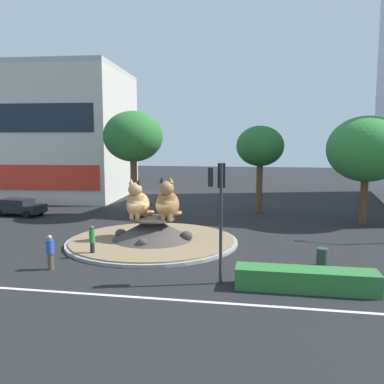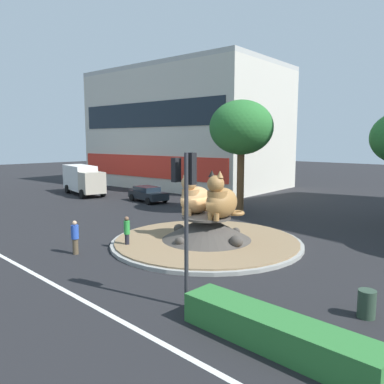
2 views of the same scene
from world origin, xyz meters
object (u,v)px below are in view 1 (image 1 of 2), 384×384
litter_bin (322,257)px  second_tree_near_tower (260,147)px  cat_statue_calico (138,203)px  cat_statue_tabby (167,203)px  pedestrian_green_shirt (92,240)px  sedan_on_far_lane (19,207)px  broadleaf_tree_behind_island (133,137)px  pedestrian_blue_shirt (50,251)px  shophouse_block (24,134)px  traffic_light_mast (219,196)px  third_tree_left (366,149)px

litter_bin → second_tree_near_tower: bearing=102.5°
cat_statue_calico → cat_statue_tabby: size_ratio=0.93×
pedestrian_green_shirt → sedan_on_far_lane: size_ratio=0.40×
broadleaf_tree_behind_island → second_tree_near_tower: bearing=20.4°
second_tree_near_tower → pedestrian_blue_shirt: size_ratio=4.43×
pedestrian_green_shirt → cat_statue_tabby: bearing=-49.9°
pedestrian_blue_shirt → litter_bin: size_ratio=1.88×
second_tree_near_tower → sedan_on_far_lane: size_ratio=1.73×
second_tree_near_tower → litter_bin: bearing=-77.5°
cat_statue_calico → litter_bin: (10.44, -3.09, -1.98)m
cat_statue_calico → shophouse_block: size_ratio=0.10×
cat_statue_tabby → traffic_light_mast: bearing=22.4°
second_tree_near_tower → litter_bin: (3.31, -14.96, -5.26)m
shophouse_block → sedan_on_far_lane: shophouse_block is taller
cat_statue_calico → pedestrian_green_shirt: (-1.37, -3.64, -1.50)m
third_tree_left → cat_statue_tabby: bearing=-147.4°
cat_statue_tabby → shophouse_block: size_ratio=0.11×
cat_statue_tabby → second_tree_near_tower: size_ratio=0.36×
traffic_light_mast → pedestrian_blue_shirt: bearing=84.0°
sedan_on_far_lane → traffic_light_mast: bearing=-29.5°
broadleaf_tree_behind_island → sedan_on_far_lane: (-9.68, -1.07, -5.74)m
cat_statue_tabby → third_tree_left: (13.01, 8.31, 3.10)m
cat_statue_tabby → pedestrian_green_shirt: bearing=-49.7°
cat_statue_calico → shophouse_block: (-19.36, 19.02, 4.60)m
shophouse_block → pedestrian_green_shirt: shophouse_block is taller
traffic_light_mast → second_tree_near_tower: bearing=-7.4°
cat_statue_calico → shophouse_block: 27.53m
traffic_light_mast → third_tree_left: size_ratio=0.65×
shophouse_block → third_tree_left: size_ratio=2.97×
traffic_light_mast → sedan_on_far_lane: traffic_light_mast is taller
cat_statue_calico → cat_statue_tabby: 1.86m
third_tree_left → sedan_on_far_lane: third_tree_left is taller
shophouse_block → second_tree_near_tower: size_ratio=3.18×
traffic_light_mast → cat_statue_tabby: bearing=27.8°
traffic_light_mast → pedestrian_green_shirt: (-7.04, 2.76, -2.88)m
traffic_light_mast → litter_bin: bearing=-58.0°
shophouse_block → broadleaf_tree_behind_island: size_ratio=2.77×
shophouse_block → second_tree_near_tower: 27.47m
second_tree_near_tower → third_tree_left: 8.51m
sedan_on_far_lane → litter_bin: 25.16m
pedestrian_green_shirt → sedan_on_far_lane: pedestrian_green_shirt is taller
shophouse_block → sedan_on_far_lane: size_ratio=5.49×
third_tree_left → sedan_on_far_lane: bearing=-177.3°
cat_statue_tabby → third_tree_left: third_tree_left is taller
shophouse_block → cat_statue_calico: bearing=-48.7°
second_tree_near_tower → pedestrian_green_shirt: second_tree_near_tower is taller
cat_statue_tabby → broadleaf_tree_behind_island: size_ratio=0.31×
pedestrian_green_shirt → sedan_on_far_lane: bearing=37.8°
cat_statue_tabby → sedan_on_far_lane: (-14.43, 7.04, -1.73)m
cat_statue_calico → pedestrian_green_shirt: cat_statue_calico is taller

